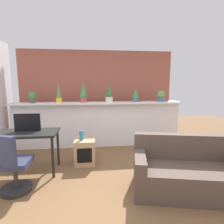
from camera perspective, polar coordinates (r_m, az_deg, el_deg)
The scene contains 16 objects.
ground_plane at distance 3.00m, azimuth -2.29°, elevation -23.15°, with size 12.00×12.00×0.00m, color brown.
divider_wall at distance 4.66m, azimuth -4.20°, elevation -4.12°, with size 4.18×0.16×1.10m, color white.
plant_shelf at distance 4.53m, azimuth -4.26°, elevation 2.84°, with size 4.18×0.40×0.04m, color white.
brick_wall_behind at distance 5.16m, azimuth -4.57°, elevation 4.95°, with size 4.18×0.10×2.50m, color #9E5442.
potted_plant_0 at distance 4.73m, azimuth -23.82°, elevation 4.41°, with size 0.18×0.18×0.27m.
potted_plant_1 at distance 4.58m, azimuth -16.36°, elevation 5.16°, with size 0.14×0.14×0.46m.
potted_plant_2 at distance 4.51m, azimuth -8.98°, elevation 5.83°, with size 0.18×0.18×0.49m.
potted_plant_3 at distance 4.50m, azimuth -0.90°, elevation 5.57°, with size 0.18×0.18×0.45m.
potted_plant_4 at distance 4.68m, azimuth 7.47°, elevation 5.39°, with size 0.16×0.16×0.35m.
potted_plant_5 at distance 4.84m, azimuth 15.16°, elevation 4.86°, with size 0.20×0.20×0.28m.
desk at distance 3.58m, azimuth -25.45°, elevation -7.02°, with size 1.10×0.60×0.75m.
tv_monitor at distance 3.60m, azimuth -25.02°, elevation -2.95°, with size 0.45×0.04×0.32m, color black.
office_chair at distance 3.09m, azimuth -28.99°, elevation -15.18°, with size 0.51×0.52×0.91m.
side_cube_shelf at distance 3.75m, azimuth -8.52°, elevation -12.25°, with size 0.40×0.41×0.50m.
vase_on_shelf at distance 3.63m, azimuth -9.59°, elevation -7.26°, with size 0.08×0.08×0.19m, color teal.
couch at distance 3.06m, azimuth 22.45°, elevation -17.13°, with size 1.69×1.09×0.80m.
Camera 1 is at (-0.18, -2.54, 1.58)m, focal length 29.11 mm.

